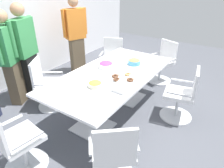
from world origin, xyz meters
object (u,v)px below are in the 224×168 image
snack_bowl_chips_yellow (95,84)px  person_standing_1 (11,58)px  office_chair_0 (16,144)px  office_chair_1 (113,156)px  office_chair_3 (162,64)px  office_chair_2 (182,97)px  donut_platter (123,78)px  snack_bowl_candy_mix (106,65)px  office_chair_5 (48,87)px  person_standing_2 (26,51)px  snack_bowl_cookies (134,62)px  person_standing_3 (76,35)px  office_chair_4 (112,61)px  conference_table (112,80)px  napkin_pile (121,88)px

snack_bowl_chips_yellow → person_standing_1: bearing=96.6°
office_chair_0 → snack_bowl_chips_yellow: (1.15, -0.30, 0.39)m
office_chair_1 → office_chair_3: 2.88m
office_chair_2 → office_chair_0: bearing=137.4°
donut_platter → snack_bowl_candy_mix: bearing=67.0°
person_standing_1 → office_chair_1: bearing=52.5°
snack_bowl_chips_yellow → donut_platter: bearing=-25.4°
office_chair_5 → person_standing_2: person_standing_2 is taller
snack_bowl_cookies → office_chair_1: bearing=-158.3°
office_chair_0 → office_chair_3: size_ratio=1.00×
snack_bowl_candy_mix → person_standing_3: bearing=60.2°
office_chair_0 → office_chair_4: bearing=108.2°
snack_bowl_candy_mix → conference_table: bearing=-121.5°
office_chair_0 → snack_bowl_candy_mix: bearing=96.3°
office_chair_1 → office_chair_5: size_ratio=1.00×
donut_platter → person_standing_1: bearing=108.4°
office_chair_3 → donut_platter: 1.77m
person_standing_2 → snack_bowl_cookies: bearing=99.9°
office_chair_4 → person_standing_2: bearing=38.0°
snack_bowl_chips_yellow → snack_bowl_candy_mix: bearing=22.4°
person_standing_1 → person_standing_3: 1.68m
conference_table → office_chair_1: size_ratio=2.64×
office_chair_0 → office_chair_5: 1.40m
snack_bowl_chips_yellow → napkin_pile: same height
office_chair_0 → napkin_pile: office_chair_0 is taller
conference_table → napkin_pile: (-0.40, -0.41, 0.17)m
office_chair_1 → snack_bowl_candy_mix: office_chair_1 is taller
office_chair_3 → person_standing_2: 2.85m
office_chair_0 → office_chair_3: same height
person_standing_1 → snack_bowl_cookies: 2.18m
office_chair_0 → donut_platter: size_ratio=2.47×
napkin_pile → snack_bowl_cookies: bearing=17.3°
office_chair_1 → office_chair_0: bearing=164.7°
office_chair_0 → office_chair_2: bearing=66.2°
office_chair_0 → snack_bowl_chips_yellow: size_ratio=4.43×
conference_table → snack_bowl_cookies: bearing=-12.6°
person_standing_2 → conference_table: bearing=85.7°
office_chair_3 → office_chair_2: bearing=144.5°
office_chair_4 → napkin_pile: office_chair_4 is taller
office_chair_5 → donut_platter: size_ratio=2.47×
office_chair_1 → office_chair_3: bearing=60.5°
snack_bowl_chips_yellow → napkin_pile: size_ratio=1.08×
person_standing_2 → snack_bowl_candy_mix: size_ratio=6.99×
office_chair_0 → snack_bowl_cookies: 2.26m
office_chair_2 → napkin_pile: office_chair_2 is taller
office_chair_1 → person_standing_1: person_standing_1 is taller
office_chair_0 → snack_bowl_candy_mix: size_ratio=3.57×
snack_bowl_candy_mix → napkin_pile: bearing=-130.4°
conference_table → person_standing_1: person_standing_1 is taller
office_chair_1 → snack_bowl_candy_mix: size_ratio=3.57×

